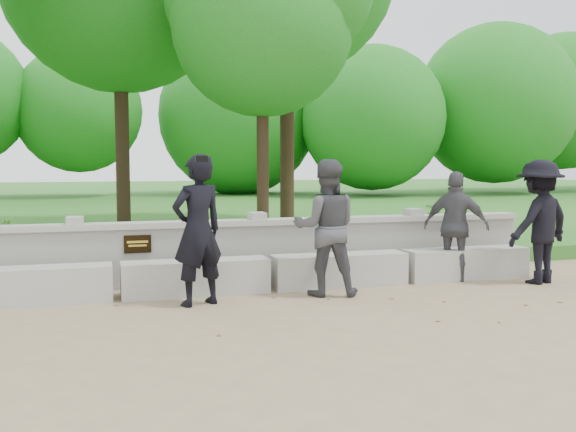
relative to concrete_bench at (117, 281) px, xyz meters
name	(u,v)px	position (x,y,z in m)	size (l,w,h in m)	color
ground	(123,339)	(0.00, -1.90, -0.22)	(80.00, 80.00, 0.00)	#96835C
lawn	(104,215)	(0.00, 12.10, -0.10)	(40.00, 22.00, 0.25)	#285D18
concrete_bench	(117,281)	(0.00, 0.00, 0.00)	(11.90, 0.45, 0.45)	#A6A49D
parapet_wall	(115,255)	(0.00, 0.70, 0.24)	(12.50, 0.35, 0.90)	#9C9A93
man_main	(198,230)	(0.93, -0.63, 0.68)	(0.78, 0.72, 1.82)	black
visitor_left	(326,228)	(2.61, -0.51, 0.65)	(1.00, 0.87, 1.76)	#3F3F44
visitor_mid	(539,222)	(5.80, -0.60, 0.65)	(1.27, 0.95, 1.76)	black
visitor_right	(456,226)	(4.77, -0.10, 0.57)	(0.95, 0.92, 1.59)	#444449
tree_near_right	(262,11)	(2.72, 3.17, 4.20)	(3.30, 3.30, 5.84)	#382619
shrub_b	(69,236)	(-0.65, 2.53, 0.31)	(0.31, 0.25, 0.57)	#397026
shrub_c	(438,222)	(6.04, 2.61, 0.35)	(0.59, 0.51, 0.66)	#397026
shrub_d	(8,231)	(-1.72, 3.87, 0.28)	(0.29, 0.26, 0.52)	#397026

